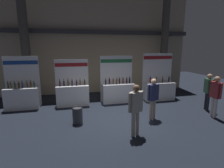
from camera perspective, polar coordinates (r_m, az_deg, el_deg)
name	(u,v)px	position (r m, az deg, el deg)	size (l,w,h in m)	color
ground_plane	(117,119)	(7.15, 1.60, -11.45)	(24.00, 24.00, 0.00)	black
hall_colonnade	(99,39)	(11.04, -4.46, 14.69)	(11.81, 1.32, 6.84)	gray
exhibitor_booth_0	(23,96)	(9.17, -27.47, -3.45)	(1.55, 0.66, 2.45)	white
exhibitor_booth_1	(73,93)	(8.85, -12.84, -3.05)	(1.64, 0.66, 2.27)	white
exhibitor_booth_2	(118,91)	(9.14, 1.90, -2.22)	(1.75, 0.66, 2.42)	white
exhibitor_booth_3	(159,89)	(9.89, 15.21, -1.53)	(1.73, 0.66, 2.54)	white
trash_bin	(78,116)	(6.78, -11.32, -10.18)	(0.38, 0.38, 0.62)	#38383D
visitor_0	(208,89)	(8.97, 29.25, -1.33)	(0.36, 0.54, 1.69)	#23232D
visitor_1	(153,96)	(7.01, 13.42, -3.74)	(0.56, 0.31, 1.66)	#ADA393
visitor_2	(215,93)	(8.19, 31.02, -2.59)	(0.23, 0.60, 1.72)	silver
visitor_3	(136,106)	(5.57, 7.84, -7.19)	(0.56, 0.35, 1.71)	#ADA393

